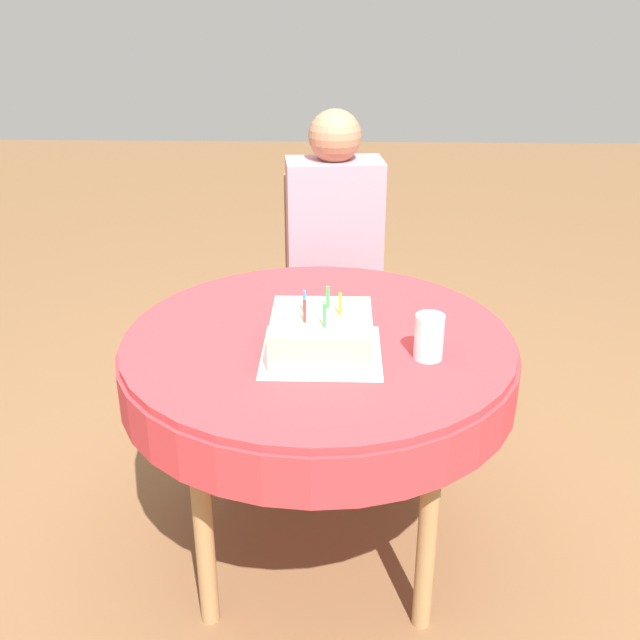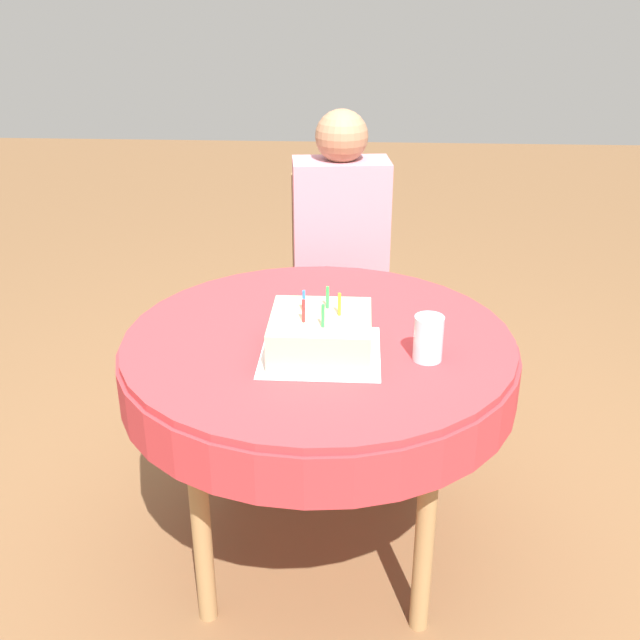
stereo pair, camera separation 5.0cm
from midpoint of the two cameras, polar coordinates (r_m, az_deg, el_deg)
name	(u,v)px [view 1 (the left image)]	position (r m, az deg, el deg)	size (l,w,h in m)	color
ground_plane	(318,547)	(2.38, -0.75, -16.90)	(12.00, 12.00, 0.00)	brown
dining_table	(318,365)	(2.01, -0.85, -3.44)	(1.05, 1.05, 0.72)	#BC3338
chair	(332,293)	(2.82, 0.38, 2.06)	(0.41, 0.41, 0.92)	#A37A4C
person	(335,250)	(2.66, 0.58, 5.33)	(0.35, 0.30, 1.18)	#9E7051
napkin	(321,352)	(1.89, -0.65, -2.45)	(0.30, 0.30, 0.00)	white
birthday_cake	(321,334)	(1.87, -0.66, -1.07)	(0.25, 0.25, 0.16)	beige
drinking_glass	(429,337)	(1.85, 7.54, -1.29)	(0.07, 0.07, 0.12)	silver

